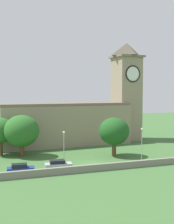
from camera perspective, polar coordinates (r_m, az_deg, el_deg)
The scene contains 10 objects.
ground_plane at distance 70.90m, azimuth -3.28°, elevation -7.18°, with size 200.00×200.00×0.00m, color #3D6633.
church at distance 78.61m, azimuth -1.24°, elevation -0.63°, with size 39.51×12.95×27.24m.
quay_barrier at distance 52.15m, azimuth 3.02°, elevation -10.53°, with size 49.27×0.70×1.23m, color gray.
car_blue at distance 51.34m, azimuth -12.68°, elevation -10.57°, with size 4.60×2.37×1.69m.
car_silver at distance 53.18m, azimuth -5.57°, elevation -10.00°, with size 4.89×2.67×1.67m.
streetlamp_west_mid at distance 54.49m, azimuth -4.45°, elevation -5.87°, with size 0.44×0.44×6.47m.
streetlamp_central at distance 59.64m, azimuth 10.49°, elevation -5.05°, with size 0.44×0.44×6.52m.
tree_riverside_west at distance 63.85m, azimuth -12.44°, elevation -3.56°, with size 7.36×7.36×8.77m.
tree_riverside_east at distance 66.01m, azimuth -16.28°, elevation -3.41°, with size 5.91×5.91×8.10m.
tree_churchyard at distance 62.97m, azimuth 5.23°, elevation -3.72°, with size 6.43×6.43×8.22m.
Camera 1 is at (-19.36, -51.84, 13.56)m, focal length 47.63 mm.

